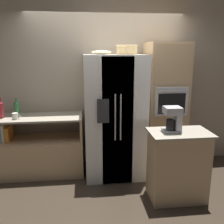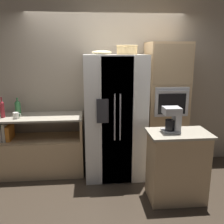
# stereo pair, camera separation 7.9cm
# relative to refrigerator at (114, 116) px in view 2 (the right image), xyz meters

# --- Properties ---
(ground_plane) EXTENTS (20.00, 20.00, 0.00)m
(ground_plane) POSITION_rel_refrigerator_xyz_m (-0.09, -0.08, -0.93)
(ground_plane) COLOR #382D23
(wall_back) EXTENTS (12.00, 0.06, 2.80)m
(wall_back) POSITION_rel_refrigerator_xyz_m (-0.09, 0.44, 0.47)
(wall_back) COLOR tan
(wall_back) RESTS_ON ground_plane
(counter_left) EXTENTS (1.50, 0.59, 0.94)m
(counter_left) POSITION_rel_refrigerator_xyz_m (-1.26, 0.11, -0.59)
(counter_left) COLOR tan
(counter_left) RESTS_ON ground_plane
(refrigerator) EXTENTS (0.91, 0.84, 1.87)m
(refrigerator) POSITION_rel_refrigerator_xyz_m (0.00, 0.00, 0.00)
(refrigerator) COLOR white
(refrigerator) RESTS_ON ground_plane
(wall_oven) EXTENTS (0.62, 0.65, 2.05)m
(wall_oven) POSITION_rel_refrigerator_xyz_m (0.83, 0.11, 0.10)
(wall_oven) COLOR tan
(wall_oven) RESTS_ON ground_plane
(island_counter) EXTENTS (0.77, 0.49, 0.93)m
(island_counter) POSITION_rel_refrigerator_xyz_m (0.73, -0.82, -0.47)
(island_counter) COLOR tan
(island_counter) RESTS_ON ground_plane
(wicker_basket) EXTENTS (0.31, 0.31, 0.13)m
(wicker_basket) POSITION_rel_refrigerator_xyz_m (0.18, -0.02, 1.01)
(wicker_basket) COLOR tan
(wicker_basket) RESTS_ON refrigerator
(fruit_bowl) EXTENTS (0.30, 0.30, 0.06)m
(fruit_bowl) POSITION_rel_refrigerator_xyz_m (-0.18, 0.09, 0.96)
(fruit_bowl) COLOR beige
(fruit_bowl) RESTS_ON refrigerator
(bottle_tall) EXTENTS (0.09, 0.09, 0.27)m
(bottle_tall) POSITION_rel_refrigerator_xyz_m (-1.49, 0.21, 0.13)
(bottle_tall) COLOR #33723F
(bottle_tall) RESTS_ON counter_left
(bottle_short) EXTENTS (0.06, 0.06, 0.31)m
(bottle_short) POSITION_rel_refrigerator_xyz_m (-1.69, 0.08, 0.14)
(bottle_short) COLOR maroon
(bottle_short) RESTS_ON counter_left
(mug) EXTENTS (0.12, 0.09, 0.09)m
(mug) POSITION_rel_refrigerator_xyz_m (-1.47, -0.02, 0.05)
(mug) COLOR silver
(mug) RESTS_ON counter_left
(coffee_maker) EXTENTS (0.21, 0.19, 0.32)m
(coffee_maker) POSITION_rel_refrigerator_xyz_m (0.65, -0.80, 0.17)
(coffee_maker) COLOR #B2B2B7
(coffee_maker) RESTS_ON island_counter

